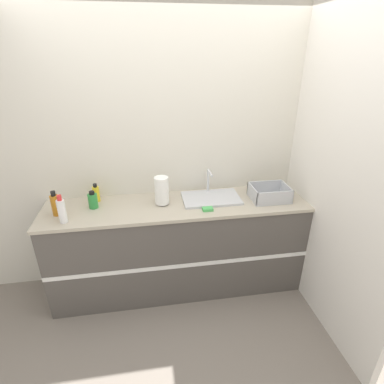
{
  "coord_description": "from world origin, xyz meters",
  "views": [
    {
      "loc": [
        -0.25,
        -2.1,
        2.16
      ],
      "look_at": [
        0.13,
        0.25,
        1.04
      ],
      "focal_mm": 28.0,
      "sensor_mm": 36.0,
      "label": 1
    }
  ],
  "objects_px": {
    "dish_rack": "(269,195)",
    "bottle_amber": "(55,205)",
    "bottle_green": "(93,201)",
    "sink": "(211,197)",
    "paper_towel_roll": "(162,191)",
    "bottle_yellow": "(96,194)",
    "bottle_white_spray": "(62,210)"
  },
  "relations": [
    {
      "from": "dish_rack",
      "to": "bottle_amber",
      "type": "distance_m",
      "value": 1.87
    },
    {
      "from": "bottle_green",
      "to": "bottle_amber",
      "type": "bearing_deg",
      "value": -163.78
    },
    {
      "from": "bottle_amber",
      "to": "sink",
      "type": "bearing_deg",
      "value": 3.91
    },
    {
      "from": "paper_towel_roll",
      "to": "bottle_green",
      "type": "height_order",
      "value": "paper_towel_roll"
    },
    {
      "from": "sink",
      "to": "bottle_yellow",
      "type": "distance_m",
      "value": 1.05
    },
    {
      "from": "dish_rack",
      "to": "bottle_yellow",
      "type": "distance_m",
      "value": 1.58
    },
    {
      "from": "bottle_green",
      "to": "dish_rack",
      "type": "bearing_deg",
      "value": -2.9
    },
    {
      "from": "bottle_amber",
      "to": "bottle_green",
      "type": "distance_m",
      "value": 0.3
    },
    {
      "from": "bottle_green",
      "to": "paper_towel_roll",
      "type": "bearing_deg",
      "value": -2.38
    },
    {
      "from": "bottle_amber",
      "to": "bottle_white_spray",
      "type": "height_order",
      "value": "bottle_white_spray"
    },
    {
      "from": "paper_towel_roll",
      "to": "dish_rack",
      "type": "height_order",
      "value": "paper_towel_roll"
    },
    {
      "from": "sink",
      "to": "bottle_amber",
      "type": "xyz_separation_m",
      "value": [
        -1.33,
        -0.09,
        0.08
      ]
    },
    {
      "from": "sink",
      "to": "bottle_amber",
      "type": "height_order",
      "value": "sink"
    },
    {
      "from": "paper_towel_roll",
      "to": "bottle_white_spray",
      "type": "relative_size",
      "value": 1.08
    },
    {
      "from": "bottle_amber",
      "to": "bottle_white_spray",
      "type": "distance_m",
      "value": 0.16
    },
    {
      "from": "paper_towel_roll",
      "to": "sink",
      "type": "bearing_deg",
      "value": 4.2
    },
    {
      "from": "paper_towel_roll",
      "to": "bottle_yellow",
      "type": "bearing_deg",
      "value": 165.3
    },
    {
      "from": "paper_towel_roll",
      "to": "bottle_amber",
      "type": "height_order",
      "value": "paper_towel_roll"
    },
    {
      "from": "sink",
      "to": "paper_towel_roll",
      "type": "xyz_separation_m",
      "value": [
        -0.45,
        -0.03,
        0.11
      ]
    },
    {
      "from": "bottle_green",
      "to": "bottle_yellow",
      "type": "height_order",
      "value": "bottle_yellow"
    },
    {
      "from": "dish_rack",
      "to": "bottle_green",
      "type": "height_order",
      "value": "bottle_green"
    },
    {
      "from": "paper_towel_roll",
      "to": "bottle_white_spray",
      "type": "height_order",
      "value": "paper_towel_roll"
    },
    {
      "from": "bottle_white_spray",
      "to": "sink",
      "type": "bearing_deg",
      "value": 10.17
    },
    {
      "from": "dish_rack",
      "to": "paper_towel_roll",
      "type": "bearing_deg",
      "value": 176.79
    },
    {
      "from": "bottle_yellow",
      "to": "sink",
      "type": "bearing_deg",
      "value": -6.62
    },
    {
      "from": "bottle_yellow",
      "to": "dish_rack",
      "type": "bearing_deg",
      "value": -7.59
    },
    {
      "from": "sink",
      "to": "bottle_white_spray",
      "type": "bearing_deg",
      "value": -169.83
    },
    {
      "from": "sink",
      "to": "bottle_white_spray",
      "type": "distance_m",
      "value": 1.28
    },
    {
      "from": "bottle_white_spray",
      "to": "bottle_green",
      "type": "relative_size",
      "value": 1.51
    },
    {
      "from": "bottle_amber",
      "to": "bottle_green",
      "type": "height_order",
      "value": "bottle_amber"
    },
    {
      "from": "paper_towel_roll",
      "to": "bottle_green",
      "type": "xyz_separation_m",
      "value": [
        -0.6,
        0.02,
        -0.06
      ]
    },
    {
      "from": "sink",
      "to": "bottle_yellow",
      "type": "bearing_deg",
      "value": 173.38
    }
  ]
}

